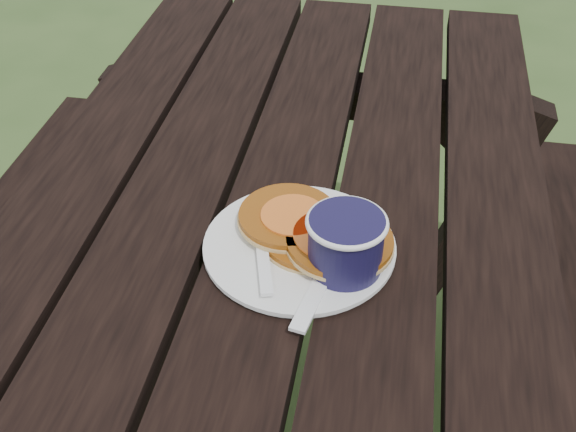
# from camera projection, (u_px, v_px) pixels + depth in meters

# --- Properties ---
(plate) EXTENTS (0.26, 0.26, 0.01)m
(plate) POSITION_uv_depth(u_px,v_px,m) (299.00, 247.00, 0.93)
(plate) COLOR white
(plate) RESTS_ON picnic_table
(pancake_stack) EXTENTS (0.20, 0.17, 0.04)m
(pancake_stack) POSITION_uv_depth(u_px,v_px,m) (315.00, 232.00, 0.92)
(pancake_stack) COLOR #984F11
(pancake_stack) RESTS_ON plate
(knife) EXTENTS (0.05, 0.18, 0.00)m
(knife) POSITION_uv_depth(u_px,v_px,m) (322.00, 279.00, 0.87)
(knife) COLOR white
(knife) RESTS_ON plate
(fork) EXTENTS (0.07, 0.16, 0.01)m
(fork) POSITION_uv_depth(u_px,v_px,m) (264.00, 263.00, 0.88)
(fork) COLOR white
(fork) RESTS_ON plate
(coffee_cup) EXTENTS (0.10, 0.10, 0.09)m
(coffee_cup) POSITION_uv_depth(u_px,v_px,m) (346.00, 243.00, 0.87)
(coffee_cup) COLOR #151136
(coffee_cup) RESTS_ON picnic_table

